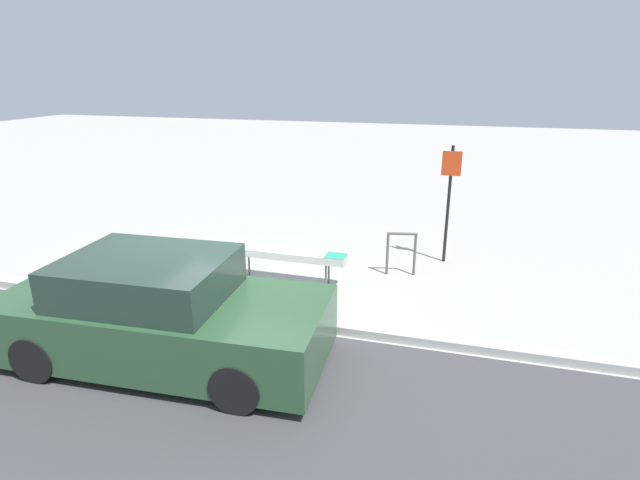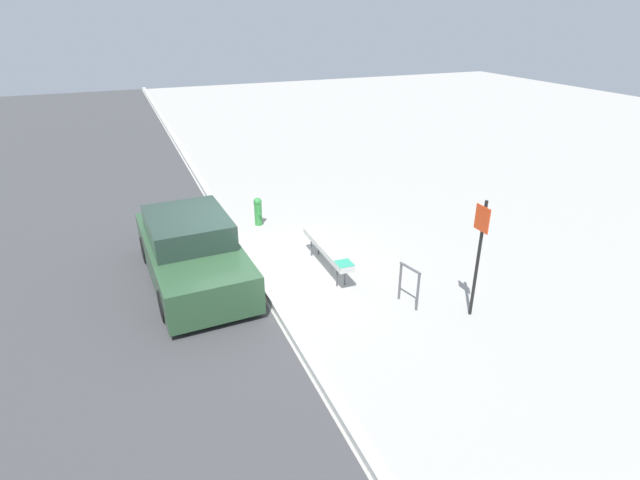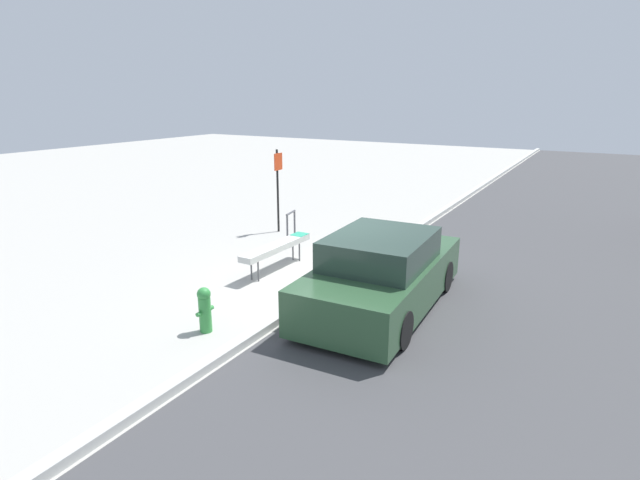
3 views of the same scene
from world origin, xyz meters
name	(u,v)px [view 2 (image 2 of 3)]	position (x,y,z in m)	size (l,w,h in m)	color
ground_plane	(257,274)	(0.00, 0.00, 0.00)	(60.00, 60.00, 0.00)	#ADAAA3
curb	(256,271)	(0.00, 0.00, 0.07)	(60.00, 0.20, 0.13)	#B7B7B2
bench	(327,248)	(0.40, 1.52, 0.52)	(2.20, 0.37, 0.60)	#515156
bike_rack	(409,282)	(2.32, 2.42, 0.50)	(0.55, 0.16, 0.83)	#515156
sign_post	(479,249)	(3.08, 3.33, 1.38)	(0.36, 0.08, 2.30)	black
fire_hydrant	(258,211)	(-2.65, 0.81, 0.41)	(0.36, 0.22, 0.77)	#338C3F
parked_car_near	(192,251)	(-0.33, -1.28, 0.65)	(4.29, 1.95, 1.41)	black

